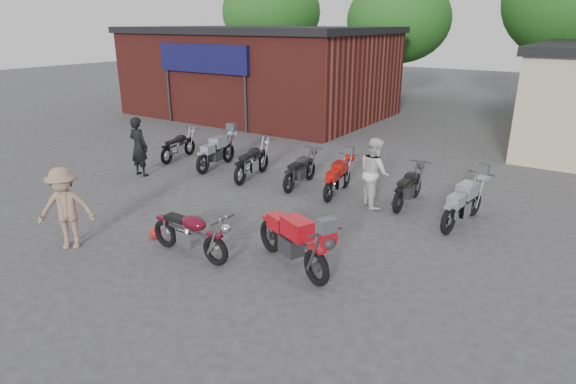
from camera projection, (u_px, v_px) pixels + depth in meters
The scene contains 17 objects.
ground at pixel (199, 267), 9.33m from camera, with size 90.00×90.00×0.00m, color #3A3A3D.
brick_building at pixel (260, 74), 24.34m from camera, with size 12.00×8.00×4.00m, color maroon.
tree_0 at pixel (272, 28), 32.53m from camera, with size 6.56×6.56×8.20m, color #134914, non-canonical shape.
tree_1 at pixel (397, 36), 27.94m from camera, with size 5.92×5.92×7.40m, color #134914, non-canonical shape.
vintage_motorcycle at pixel (190, 230), 9.57m from camera, with size 1.96×0.65×1.14m, color #530A19, non-canonical shape.
sportbike at pixel (293, 238), 9.08m from camera, with size 2.20×0.73×1.28m, color red, non-canonical shape.
helmet at pixel (156, 233), 10.52m from camera, with size 0.28×0.28×0.26m, color red.
person_dark at pixel (139, 147), 14.61m from camera, with size 0.66×0.44×1.82m, color black.
person_light at pixel (374, 172), 12.15m from camera, with size 0.87×0.68×1.79m, color silver.
person_tan at pixel (66, 208), 9.87m from camera, with size 1.13×0.65×1.75m, color #92745A.
row_bike_0 at pixel (179, 144), 16.50m from camera, with size 1.80×0.60×1.05m, color black, non-canonical shape.
row_bike_1 at pixel (216, 150), 15.49m from camera, with size 2.05×0.68×1.19m, color #9498A2, non-canonical shape.
row_bike_2 at pixel (252, 159), 14.47m from camera, with size 2.00×0.66×1.16m, color black, non-canonical shape.
row_bike_3 at pixel (301, 168), 13.77m from camera, with size 1.86×0.61×1.08m, color black, non-canonical shape.
row_bike_4 at pixel (338, 176), 13.09m from camera, with size 1.82×0.60×1.06m, color #B3160E, non-canonical shape.
row_bike_5 at pixel (409, 185), 12.33m from camera, with size 1.87×0.62×1.09m, color black, non-canonical shape.
row_bike_6 at pixel (464, 201), 11.11m from camera, with size 2.02×0.67×1.17m, color gray, non-canonical shape.
Camera 1 is at (6.05, -5.94, 4.49)m, focal length 30.00 mm.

